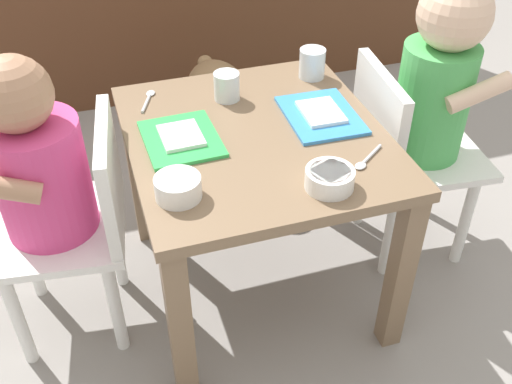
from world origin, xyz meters
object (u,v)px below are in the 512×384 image
object	(u,v)px
dog	(222,99)
food_tray_left	(181,138)
seated_child_left	(46,174)
cereal_bowl_left_side	(178,187)
food_tray_right	(321,114)
water_cup_left	(227,88)
water_cup_right	(312,65)
seated_child_right	(431,93)
spoon_by_left_tray	(148,99)
veggie_bowl_far	(330,178)
spoon_by_right_tray	(366,160)
dining_table	(256,164)

from	to	relation	value
dog	food_tray_left	world-z (taller)	food_tray_left
dog	seated_child_left	bearing A→B (deg)	-132.58
cereal_bowl_left_side	food_tray_right	bearing A→B (deg)	27.05
seated_child_left	dog	world-z (taller)	seated_child_left
water_cup_left	cereal_bowl_left_side	xyz separation A→B (m)	(-0.18, -0.32, -0.01)
water_cup_left	water_cup_right	xyz separation A→B (m)	(0.22, 0.04, 0.00)
seated_child_right	water_cup_right	xyz separation A→B (m)	(-0.22, 0.17, 0.02)
cereal_bowl_left_side	seated_child_right	bearing A→B (deg)	16.56
seated_child_right	spoon_by_left_tray	distance (m)	0.64
water_cup_left	cereal_bowl_left_side	world-z (taller)	water_cup_left
food_tray_left	veggie_bowl_far	bearing A→B (deg)	-45.95
food_tray_left	cereal_bowl_left_side	xyz separation A→B (m)	(-0.04, -0.18, 0.02)
dog	spoon_by_left_tray	bearing A→B (deg)	-126.84
seated_child_right	veggie_bowl_far	size ratio (longest dim) A/B	7.88
food_tray_left	spoon_by_left_tray	size ratio (longest dim) A/B	1.91
seated_child_right	food_tray_right	world-z (taller)	seated_child_right
spoon_by_left_tray	water_cup_right	bearing A→B (deg)	-1.14
cereal_bowl_left_side	seated_child_left	bearing A→B (deg)	143.04
cereal_bowl_left_side	veggie_bowl_far	bearing A→B (deg)	-11.63
food_tray_left	spoon_by_left_tray	bearing A→B (deg)	100.95
cereal_bowl_left_side	spoon_by_right_tray	bearing A→B (deg)	-0.22
cereal_bowl_left_side	spoon_by_right_tray	xyz separation A→B (m)	(0.37, -0.00, -0.02)
food_tray_left	spoon_by_left_tray	xyz separation A→B (m)	(-0.04, 0.19, -0.00)
seated_child_right	dog	size ratio (longest dim) A/B	1.67
dining_table	seated_child_right	size ratio (longest dim) A/B	0.81
dining_table	food_tray_left	world-z (taller)	food_tray_left
veggie_bowl_far	water_cup_right	bearing A→B (deg)	72.46
dog	spoon_by_right_tray	size ratio (longest dim) A/B	4.91
food_tray_left	spoon_by_left_tray	world-z (taller)	food_tray_left
dining_table	food_tray_right	size ratio (longest dim) A/B	2.89
water_cup_right	water_cup_left	bearing A→B (deg)	-169.34
seated_child_left	water_cup_right	world-z (taller)	seated_child_left
dining_table	dog	distance (m)	0.57
water_cup_right	cereal_bowl_left_side	size ratio (longest dim) A/B	0.83
seated_child_right	water_cup_left	distance (m)	0.46
dog	dining_table	bearing A→B (deg)	-96.97
food_tray_right	food_tray_left	bearing A→B (deg)	180.00
seated_child_left	food_tray_right	distance (m)	0.58
seated_child_left	dog	size ratio (longest dim) A/B	1.57
dining_table	food_tray_left	bearing A→B (deg)	172.43
food_tray_left	food_tray_right	bearing A→B (deg)	0.00
water_cup_left	seated_child_left	bearing A→B (deg)	-160.57
food_tray_right	veggie_bowl_far	world-z (taller)	veggie_bowl_far
food_tray_right	seated_child_left	bearing A→B (deg)	-179.40
water_cup_left	dining_table	bearing A→B (deg)	-83.30
seated_child_left	food_tray_left	size ratio (longest dim) A/B	3.63
seated_child_right	seated_child_left	bearing A→B (deg)	-179.15
dog	spoon_by_left_tray	xyz separation A→B (m)	(-0.26, -0.34, 0.23)
seated_child_left	spoon_by_left_tray	size ratio (longest dim) A/B	6.94
dining_table	seated_child_left	size ratio (longest dim) A/B	0.86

